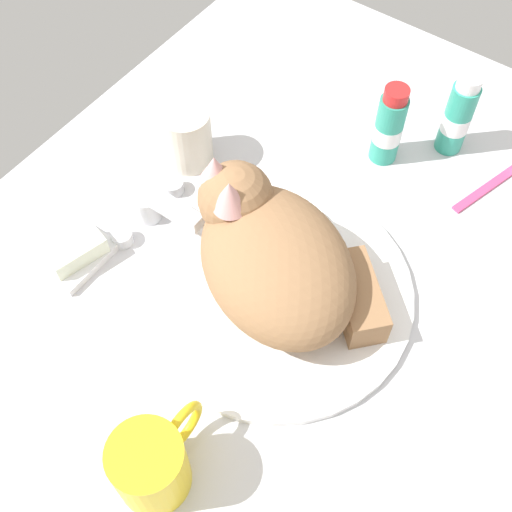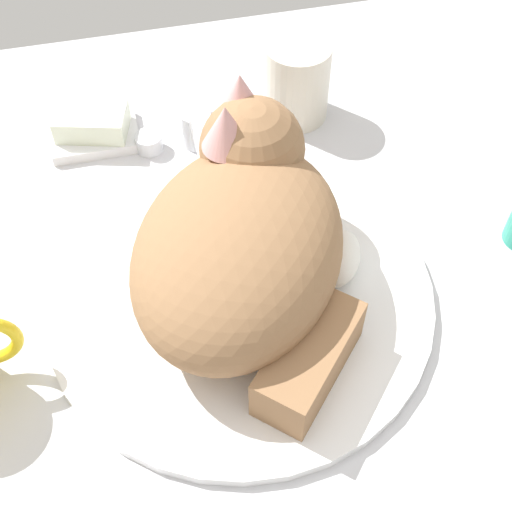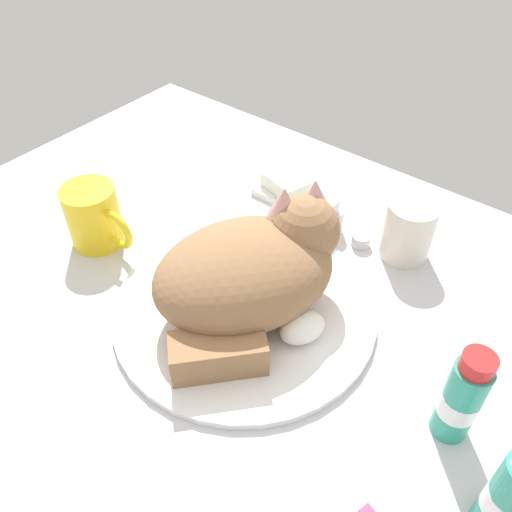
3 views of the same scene
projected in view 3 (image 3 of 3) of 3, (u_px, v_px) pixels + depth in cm
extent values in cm
cube|color=silver|center=(245.00, 318.00, 69.15)|extent=(110.00, 82.50, 3.00)
cylinder|color=white|center=(245.00, 308.00, 67.77)|extent=(33.64, 33.64, 1.07)
cylinder|color=silver|center=(332.00, 220.00, 78.50)|extent=(3.60, 3.60, 4.08)
cube|color=silver|center=(316.00, 219.00, 73.84)|extent=(2.00, 9.02, 2.00)
cylinder|color=silver|center=(302.00, 213.00, 81.62)|extent=(2.80, 2.80, 1.80)
cylinder|color=silver|center=(361.00, 240.00, 76.93)|extent=(2.80, 2.80, 1.80)
ellipsoid|color=#936B47|center=(244.00, 274.00, 63.53)|extent=(25.31, 27.68, 11.35)
sphere|color=#936B47|center=(304.00, 230.00, 64.66)|extent=(12.23, 12.23, 9.01)
ellipsoid|color=white|center=(290.00, 244.00, 65.30)|extent=(7.16, 7.51, 4.96)
cone|color=#DB9E9E|center=(284.00, 202.00, 62.53)|extent=(5.50, 5.50, 4.05)
cone|color=#DB9E9E|center=(315.00, 194.00, 63.69)|extent=(5.50, 5.50, 4.05)
cube|color=#936B47|center=(218.00, 354.00, 59.05)|extent=(10.69, 11.09, 4.59)
ellipsoid|color=white|center=(301.00, 330.00, 61.83)|extent=(5.84, 6.64, 4.13)
cylinder|color=yellow|center=(93.00, 216.00, 75.18)|extent=(7.63, 7.63, 9.13)
torus|color=yellow|center=(116.00, 230.00, 72.91)|extent=(6.12, 1.00, 6.12)
cylinder|color=silver|center=(408.00, 231.00, 73.09)|extent=(6.87, 6.87, 8.71)
cube|color=white|center=(285.00, 193.00, 85.85)|extent=(9.00, 6.40, 1.20)
cube|color=silver|center=(285.00, 184.00, 84.58)|extent=(8.13, 6.32, 2.53)
cylinder|color=teal|center=(460.00, 401.00, 52.46)|extent=(3.87, 3.87, 10.61)
cylinder|color=white|center=(459.00, 404.00, 52.83)|extent=(3.95, 3.95, 2.65)
cylinder|color=red|center=(478.00, 364.00, 48.23)|extent=(3.29, 3.29, 1.80)
cylinder|color=teal|center=(509.00, 498.00, 45.30)|extent=(3.80, 3.80, 11.02)
cylinder|color=white|center=(507.00, 501.00, 45.68)|extent=(3.87, 3.87, 2.75)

